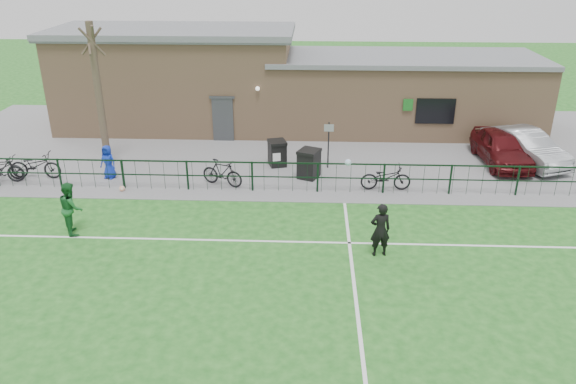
{
  "coord_description": "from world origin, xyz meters",
  "views": [
    {
      "loc": [
        0.73,
        -11.76,
        8.7
      ],
      "look_at": [
        0.0,
        5.0,
        1.3
      ],
      "focal_mm": 35.0,
      "sensor_mm": 36.0,
      "label": 1
    }
  ],
  "objects_px": {
    "bicycle_e": "(386,177)",
    "bicycle_c": "(35,165)",
    "sign_post": "(328,145)",
    "spectator_child": "(108,162)",
    "bare_tree": "(99,97)",
    "wheelie_bin_right": "(309,165)",
    "car_maroon": "(502,147)",
    "car_silver": "(525,147)",
    "bicycle_a": "(2,167)",
    "bicycle_b": "(1,170)",
    "wheelie_bin_left": "(277,154)",
    "bicycle_d": "(222,173)",
    "ball_ground": "(122,189)",
    "outfield_player": "(71,208)"
  },
  "relations": [
    {
      "from": "sign_post",
      "to": "bicycle_e",
      "type": "height_order",
      "value": "sign_post"
    },
    {
      "from": "car_maroon",
      "to": "car_silver",
      "type": "height_order",
      "value": "car_maroon"
    },
    {
      "from": "wheelie_bin_right",
      "to": "outfield_player",
      "type": "distance_m",
      "value": 9.21
    },
    {
      "from": "car_maroon",
      "to": "bicycle_d",
      "type": "relative_size",
      "value": 2.41
    },
    {
      "from": "car_maroon",
      "to": "bicycle_c",
      "type": "xyz_separation_m",
      "value": [
        -19.28,
        -2.53,
        -0.19
      ]
    },
    {
      "from": "wheelie_bin_right",
      "to": "bicycle_d",
      "type": "height_order",
      "value": "wheelie_bin_right"
    },
    {
      "from": "bare_tree",
      "to": "outfield_player",
      "type": "bearing_deg",
      "value": -81.01
    },
    {
      "from": "bare_tree",
      "to": "bicycle_a",
      "type": "distance_m",
      "value": 4.8
    },
    {
      "from": "wheelie_bin_left",
      "to": "ball_ground",
      "type": "bearing_deg",
      "value": -169.25
    },
    {
      "from": "bicycle_b",
      "to": "ball_ground",
      "type": "xyz_separation_m",
      "value": [
        5.01,
        -0.63,
        -0.44
      ]
    },
    {
      "from": "bicycle_a",
      "to": "bicycle_b",
      "type": "height_order",
      "value": "bicycle_b"
    },
    {
      "from": "wheelie_bin_left",
      "to": "bicycle_b",
      "type": "height_order",
      "value": "bicycle_b"
    },
    {
      "from": "wheelie_bin_left",
      "to": "ball_ground",
      "type": "height_order",
      "value": "wheelie_bin_left"
    },
    {
      "from": "bicycle_c",
      "to": "bare_tree",
      "type": "bearing_deg",
      "value": -56.01
    },
    {
      "from": "bicycle_c",
      "to": "outfield_player",
      "type": "xyz_separation_m",
      "value": [
        3.34,
        -4.52,
        0.32
      ]
    },
    {
      "from": "wheelie_bin_left",
      "to": "bicycle_c",
      "type": "bearing_deg",
      "value": 174.19
    },
    {
      "from": "bicycle_c",
      "to": "ball_ground",
      "type": "bearing_deg",
      "value": -106.9
    },
    {
      "from": "outfield_player",
      "to": "sign_post",
      "type": "bearing_deg",
      "value": -81.77
    },
    {
      "from": "bare_tree",
      "to": "car_maroon",
      "type": "height_order",
      "value": "bare_tree"
    },
    {
      "from": "wheelie_bin_left",
      "to": "wheelie_bin_right",
      "type": "bearing_deg",
      "value": -60.67
    },
    {
      "from": "bicycle_d",
      "to": "ball_ground",
      "type": "bearing_deg",
      "value": 123.14
    },
    {
      "from": "wheelie_bin_right",
      "to": "outfield_player",
      "type": "xyz_separation_m",
      "value": [
        -7.69,
        -5.07,
        0.31
      ]
    },
    {
      "from": "bicycle_c",
      "to": "bicycle_e",
      "type": "height_order",
      "value": "bicycle_c"
    },
    {
      "from": "car_maroon",
      "to": "car_silver",
      "type": "relative_size",
      "value": 0.98
    },
    {
      "from": "bicycle_a",
      "to": "bicycle_e",
      "type": "relative_size",
      "value": 0.95
    },
    {
      "from": "bicycle_e",
      "to": "bicycle_c",
      "type": "bearing_deg",
      "value": 86.41
    },
    {
      "from": "bicycle_c",
      "to": "bicycle_e",
      "type": "xyz_separation_m",
      "value": [
        13.99,
        -0.58,
        -0.04
      ]
    },
    {
      "from": "bicycle_b",
      "to": "ball_ground",
      "type": "relative_size",
      "value": 7.92
    },
    {
      "from": "bicycle_a",
      "to": "bicycle_d",
      "type": "height_order",
      "value": "bicycle_d"
    },
    {
      "from": "wheelie_bin_right",
      "to": "bicycle_d",
      "type": "distance_m",
      "value": 3.52
    },
    {
      "from": "car_silver",
      "to": "bicycle_c",
      "type": "xyz_separation_m",
      "value": [
        -20.32,
        -2.67,
        -0.18
      ]
    },
    {
      "from": "wheelie_bin_right",
      "to": "bicycle_c",
      "type": "bearing_deg",
      "value": -153.44
    },
    {
      "from": "outfield_player",
      "to": "bicycle_d",
      "type": "bearing_deg",
      "value": -74.42
    },
    {
      "from": "bicycle_e",
      "to": "spectator_child",
      "type": "distance_m",
      "value": 11.07
    },
    {
      "from": "sign_post",
      "to": "ball_ground",
      "type": "bearing_deg",
      "value": -160.41
    },
    {
      "from": "sign_post",
      "to": "spectator_child",
      "type": "xyz_separation_m",
      "value": [
        -8.88,
        -1.54,
        -0.31
      ]
    },
    {
      "from": "sign_post",
      "to": "bicycle_b",
      "type": "height_order",
      "value": "sign_post"
    },
    {
      "from": "bare_tree",
      "to": "sign_post",
      "type": "distance_m",
      "value": 9.66
    },
    {
      "from": "outfield_player",
      "to": "car_silver",
      "type": "bearing_deg",
      "value": -94.98
    },
    {
      "from": "wheelie_bin_left",
      "to": "bicycle_b",
      "type": "bearing_deg",
      "value": 175.71
    },
    {
      "from": "car_maroon",
      "to": "ball_ground",
      "type": "bearing_deg",
      "value": -169.24
    },
    {
      "from": "bicycle_e",
      "to": "sign_post",
      "type": "bearing_deg",
      "value": 42.52
    },
    {
      "from": "bare_tree",
      "to": "wheelie_bin_right",
      "type": "bearing_deg",
      "value": -7.0
    },
    {
      "from": "wheelie_bin_right",
      "to": "sign_post",
      "type": "relative_size",
      "value": 0.55
    },
    {
      "from": "car_maroon",
      "to": "car_silver",
      "type": "distance_m",
      "value": 1.05
    },
    {
      "from": "bicycle_d",
      "to": "sign_post",
      "type": "bearing_deg",
      "value": -40.8
    },
    {
      "from": "sign_post",
      "to": "car_silver",
      "type": "height_order",
      "value": "sign_post"
    },
    {
      "from": "bare_tree",
      "to": "bicycle_e",
      "type": "relative_size",
      "value": 3.13
    },
    {
      "from": "wheelie_bin_right",
      "to": "bicycle_c",
      "type": "relative_size",
      "value": 0.53
    },
    {
      "from": "bicycle_a",
      "to": "bicycle_e",
      "type": "height_order",
      "value": "bicycle_e"
    }
  ]
}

